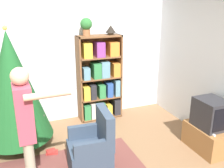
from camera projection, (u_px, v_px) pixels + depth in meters
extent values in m
cube|color=silver|center=(59.00, 57.00, 4.81)|extent=(8.00, 0.10, 2.60)
cube|color=brown|center=(79.00, 80.00, 4.86)|extent=(0.03, 0.33, 1.70)
cube|color=brown|center=(119.00, 76.00, 5.15)|extent=(0.03, 0.33, 1.70)
cube|color=brown|center=(99.00, 36.00, 4.74)|extent=(0.87, 0.33, 0.03)
cube|color=brown|center=(97.00, 76.00, 5.15)|extent=(0.87, 0.01, 1.70)
cube|color=brown|center=(100.00, 115.00, 5.26)|extent=(0.84, 0.33, 0.03)
cube|color=#2D7A42|center=(86.00, 112.00, 5.06)|extent=(0.13, 0.23, 0.30)
cube|color=beige|center=(93.00, 109.00, 5.14)|extent=(0.13, 0.31, 0.31)
cube|color=#2D7A42|center=(101.00, 108.00, 5.20)|extent=(0.12, 0.30, 0.30)
cube|color=gold|center=(108.00, 109.00, 5.23)|extent=(0.10, 0.23, 0.24)
cube|color=#232328|center=(115.00, 105.00, 5.31)|extent=(0.13, 0.30, 0.33)
cube|color=brown|center=(100.00, 97.00, 5.13)|extent=(0.84, 0.33, 0.03)
cube|color=gold|center=(86.00, 93.00, 4.94)|extent=(0.13, 0.26, 0.27)
cube|color=#232328|center=(92.00, 91.00, 4.99)|extent=(0.11, 0.26, 0.30)
cube|color=#2D7A42|center=(101.00, 90.00, 5.07)|extent=(0.13, 0.28, 0.27)
cube|color=#284C93|center=(108.00, 89.00, 5.11)|extent=(0.12, 0.25, 0.29)
cube|color=#5B899E|center=(115.00, 87.00, 5.17)|extent=(0.10, 0.28, 0.33)
cube|color=brown|center=(100.00, 77.00, 5.00)|extent=(0.84, 0.33, 0.03)
cube|color=#5B899E|center=(86.00, 73.00, 4.82)|extent=(0.13, 0.25, 0.23)
cube|color=#2D7A42|center=(96.00, 70.00, 4.90)|extent=(0.15, 0.29, 0.30)
cube|color=#5B899E|center=(104.00, 69.00, 4.96)|extent=(0.17, 0.31, 0.32)
cube|color=orange|center=(114.00, 69.00, 5.06)|extent=(0.14, 0.31, 0.27)
cube|color=brown|center=(99.00, 57.00, 4.87)|extent=(0.84, 0.33, 0.03)
cube|color=gold|center=(86.00, 50.00, 4.70)|extent=(0.16, 0.26, 0.28)
cube|color=#843889|center=(99.00, 49.00, 4.78)|extent=(0.17, 0.25, 0.28)
cube|color=orange|center=(112.00, 48.00, 4.91)|extent=(0.19, 0.31, 0.27)
cube|color=#996638|center=(207.00, 138.00, 4.06)|extent=(0.47, 0.73, 0.40)
cube|color=#28282D|center=(211.00, 113.00, 3.92)|extent=(0.41, 0.48, 0.47)
cube|color=black|center=(223.00, 120.00, 3.70)|extent=(0.34, 0.01, 0.36)
cube|color=white|center=(212.00, 134.00, 3.75)|extent=(0.04, 0.12, 0.02)
cylinder|color=#4C3323|center=(20.00, 145.00, 4.14)|extent=(0.36, 0.36, 0.10)
cylinder|color=brown|center=(19.00, 139.00, 4.11)|extent=(0.08, 0.08, 0.12)
cone|color=#195123|center=(13.00, 86.00, 3.83)|extent=(1.11, 1.11, 1.71)
sphere|color=#B74C93|center=(43.00, 116.00, 4.00)|extent=(0.05, 0.05, 0.05)
sphere|color=silver|center=(7.00, 74.00, 3.94)|extent=(0.05, 0.05, 0.05)
sphere|color=#335BB2|center=(32.00, 94.00, 4.16)|extent=(0.05, 0.05, 0.05)
sphere|color=red|center=(29.00, 88.00, 4.11)|extent=(0.05, 0.05, 0.05)
sphere|color=#E5CC4C|center=(5.00, 28.00, 3.55)|extent=(0.07, 0.07, 0.07)
cube|color=#334256|center=(89.00, 159.00, 3.50)|extent=(0.60, 0.60, 0.42)
cube|color=#334256|center=(105.00, 127.00, 3.42)|extent=(0.16, 0.57, 0.50)
cube|color=#334256|center=(85.00, 131.00, 3.62)|extent=(0.51, 0.12, 0.20)
cube|color=#334256|center=(93.00, 149.00, 3.18)|extent=(0.51, 0.12, 0.20)
cylinder|color=#9E937F|center=(30.00, 165.00, 3.02)|extent=(0.11, 0.11, 0.84)
cube|color=#AD4256|center=(24.00, 113.00, 2.71)|extent=(0.19, 0.33, 0.63)
cylinder|color=#DBAD89|center=(23.00, 108.00, 2.90)|extent=(0.07, 0.07, 0.51)
cylinder|color=#DBAD89|center=(48.00, 95.00, 2.55)|extent=(0.48, 0.09, 0.07)
cube|color=white|center=(71.00, 92.00, 2.65)|extent=(0.11, 0.04, 0.03)
sphere|color=#DBAD89|center=(20.00, 76.00, 2.58)|extent=(0.19, 0.19, 0.19)
cylinder|color=#935B38|center=(86.00, 33.00, 4.64)|extent=(0.14, 0.14, 0.12)
sphere|color=#2D7033|center=(86.00, 24.00, 4.59)|extent=(0.22, 0.22, 0.22)
cylinder|color=#473828|center=(111.00, 34.00, 4.82)|extent=(0.12, 0.12, 0.04)
cone|color=black|center=(111.00, 29.00, 4.79)|extent=(0.20, 0.20, 0.14)
cube|color=#B22D28|center=(52.00, 152.00, 3.99)|extent=(0.20, 0.15, 0.03)
cube|color=#B22D28|center=(51.00, 151.00, 3.98)|extent=(0.16, 0.14, 0.02)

